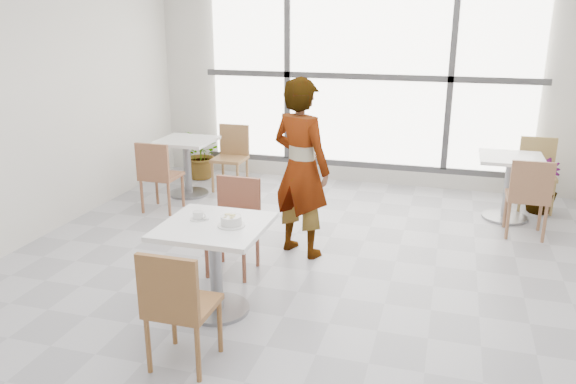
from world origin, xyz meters
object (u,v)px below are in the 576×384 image
(bg_table_left, at_px, (187,159))
(plant_left, at_px, (202,154))
(chair_near, at_px, (177,302))
(chair_far, at_px, (235,218))
(bg_chair_left_far, at_px, (232,153))
(person, at_px, (301,168))
(bg_chair_right_far, at_px, (537,169))
(bg_table_right, at_px, (509,179))
(bg_chair_left_near, at_px, (158,172))
(plant_right, at_px, (541,186))
(bg_chair_right_near, at_px, (529,193))
(coffee_cup, at_px, (198,216))
(main_table, at_px, (215,251))
(oatmeal_bowl, at_px, (231,221))

(bg_table_left, height_order, plant_left, bg_table_left)
(chair_near, distance_m, chair_far, 1.60)
(bg_chair_left_far, bearing_deg, person, -51.64)
(chair_near, relative_size, bg_chair_right_far, 1.00)
(bg_chair_left_far, relative_size, bg_chair_right_far, 1.00)
(bg_chair_right_far, bearing_deg, bg_table_right, -124.40)
(chair_far, relative_size, bg_chair_left_near, 1.00)
(chair_far, relative_size, person, 0.50)
(chair_near, distance_m, plant_right, 4.93)
(bg_chair_right_near, bearing_deg, bg_table_right, -75.47)
(bg_chair_right_near, xyz_separation_m, plant_right, (0.26, 0.93, -0.17))
(bg_table_right, bearing_deg, bg_chair_left_far, 176.19)
(coffee_cup, height_order, bg_chair_right_near, bg_chair_right_near)
(main_table, height_order, plant_left, main_table)
(oatmeal_bowl, relative_size, bg_chair_left_near, 0.24)
(oatmeal_bowl, xyz_separation_m, bg_chair_left_near, (-1.77, 2.03, -0.29))
(person, height_order, bg_chair_left_near, person)
(bg_chair_right_far, height_order, plant_left, bg_chair_right_far)
(person, height_order, plant_right, person)
(chair_near, xyz_separation_m, plant_left, (-1.81, 4.32, -0.13))
(oatmeal_bowl, relative_size, bg_table_left, 0.28)
(main_table, height_order, person, person)
(person, xyz_separation_m, bg_chair_right_far, (2.41, 2.15, -0.38))
(bg_table_right, xyz_separation_m, bg_chair_left_far, (-3.53, 0.24, 0.01))
(main_table, distance_m, plant_left, 3.94)
(plant_left, bearing_deg, bg_chair_left_near, -85.36)
(person, bearing_deg, bg_chair_left_near, 3.70)
(bg_chair_right_near, bearing_deg, coffee_cup, 40.85)
(bg_table_left, distance_m, bg_chair_right_near, 4.15)
(bg_table_left, distance_m, bg_table_right, 3.99)
(bg_table_right, bearing_deg, main_table, -128.90)
(chair_far, relative_size, plant_right, 1.32)
(person, distance_m, bg_chair_left_far, 2.42)
(bg_table_left, xyz_separation_m, bg_table_right, (3.99, 0.21, 0.00))
(chair_far, xyz_separation_m, bg_chair_left_near, (-1.47, 1.23, 0.00))
(person, relative_size, bg_chair_left_near, 2.02)
(coffee_cup, relative_size, bg_chair_left_near, 0.18)
(oatmeal_bowl, distance_m, plant_right, 4.27)
(chair_far, xyz_separation_m, bg_table_right, (2.54, 2.17, -0.01))
(person, bearing_deg, coffee_cup, 92.04)
(chair_near, relative_size, coffee_cup, 5.47)
(oatmeal_bowl, relative_size, person, 0.12)
(person, distance_m, bg_chair_left_near, 2.11)
(bg_table_right, bearing_deg, bg_table_left, -177.05)
(chair_far, relative_size, bg_chair_left_far, 1.00)
(main_table, relative_size, chair_far, 0.92)
(bg_chair_right_near, bearing_deg, bg_chair_left_near, 5.00)
(main_table, relative_size, bg_chair_right_near, 0.92)
(bg_chair_left_far, distance_m, bg_chair_right_near, 3.77)
(person, distance_m, plant_right, 3.21)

